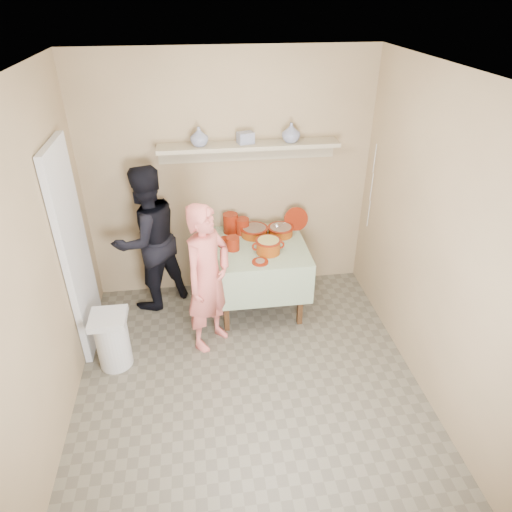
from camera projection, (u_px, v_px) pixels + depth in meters
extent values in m
plane|color=#655E4F|center=(251.00, 395.00, 3.97)|extent=(3.50, 3.50, 0.00)
cube|color=silver|center=(75.00, 253.00, 4.09)|extent=(0.06, 0.70, 2.00)
cylinder|color=maroon|center=(231.00, 223.00, 4.88)|extent=(0.16, 0.16, 0.21)
cylinder|color=maroon|center=(242.00, 226.00, 4.86)|extent=(0.14, 0.14, 0.17)
cylinder|color=maroon|center=(233.00, 243.00, 4.58)|extent=(0.14, 0.14, 0.14)
cylinder|color=maroon|center=(226.00, 242.00, 4.68)|extent=(0.18, 0.18, 0.05)
cylinder|color=maroon|center=(296.00, 219.00, 4.93)|extent=(0.26, 0.08, 0.26)
imported|color=navy|center=(291.00, 133.00, 4.47)|extent=(0.20, 0.20, 0.19)
imported|color=navy|center=(199.00, 137.00, 4.37)|extent=(0.24, 0.24, 0.18)
cube|color=navy|center=(245.00, 138.00, 4.46)|extent=(0.18, 0.15, 0.11)
imported|color=#DB665E|center=(208.00, 279.00, 4.19)|extent=(0.63, 0.64, 1.48)
imported|color=black|center=(148.00, 239.00, 4.73)|extent=(0.98, 0.94, 1.59)
cube|color=tan|center=(229.00, 180.00, 4.79)|extent=(3.00, 0.02, 2.60)
cube|color=tan|center=(305.00, 506.00, 1.80)|extent=(3.00, 0.02, 2.60)
cube|color=tan|center=(31.00, 285.00, 3.12)|extent=(0.02, 3.50, 2.60)
cube|color=tan|center=(446.00, 254.00, 3.47)|extent=(0.02, 3.50, 2.60)
cube|color=silver|center=(248.00, 77.00, 2.62)|extent=(3.00, 3.50, 0.02)
cube|color=#4C2D16|center=(226.00, 302.00, 4.53)|extent=(0.05, 0.05, 0.71)
cube|color=#4C2D16|center=(301.00, 295.00, 4.62)|extent=(0.05, 0.05, 0.71)
cube|color=#4C2D16|center=(221.00, 262.00, 5.18)|extent=(0.05, 0.05, 0.71)
cube|color=#4C2D16|center=(286.00, 257.00, 5.27)|extent=(0.05, 0.05, 0.71)
cube|color=#4C2D16|center=(259.00, 247.00, 4.71)|extent=(0.90, 0.90, 0.04)
cube|color=#29591E|center=(259.00, 245.00, 4.69)|extent=(0.96, 0.96, 0.01)
cube|color=#29591E|center=(266.00, 289.00, 4.40)|extent=(0.96, 0.01, 0.44)
cube|color=#29591E|center=(253.00, 241.00, 5.21)|extent=(0.96, 0.01, 0.44)
cube|color=#29591E|center=(213.00, 266.00, 4.75)|extent=(0.01, 0.96, 0.44)
cube|color=#29591E|center=(303.00, 260.00, 4.86)|extent=(0.01, 0.96, 0.44)
cylinder|color=#752A05|center=(254.00, 232.00, 4.84)|extent=(0.28, 0.28, 0.09)
cylinder|color=maroon|center=(254.00, 228.00, 4.82)|extent=(0.30, 0.30, 0.01)
cylinder|color=brown|center=(254.00, 230.00, 4.82)|extent=(0.25, 0.25, 0.05)
cylinder|color=#752A05|center=(281.00, 231.00, 4.85)|extent=(0.26, 0.26, 0.09)
cylinder|color=maroon|center=(281.00, 228.00, 4.83)|extent=(0.28, 0.28, 0.01)
cylinder|color=#8C6B54|center=(281.00, 229.00, 4.84)|extent=(0.23, 0.23, 0.05)
cylinder|color=silver|center=(283.00, 225.00, 4.69)|extent=(0.01, 0.22, 0.16)
sphere|color=silver|center=(277.00, 226.00, 4.82)|extent=(0.07, 0.07, 0.07)
cylinder|color=#752A05|center=(268.00, 246.00, 4.52)|extent=(0.24, 0.24, 0.14)
cylinder|color=maroon|center=(268.00, 241.00, 4.49)|extent=(0.25, 0.25, 0.01)
cylinder|color=tan|center=(268.00, 242.00, 4.50)|extent=(0.21, 0.21, 0.05)
torus|color=maroon|center=(256.00, 247.00, 4.50)|extent=(0.09, 0.02, 0.09)
torus|color=maroon|center=(280.00, 245.00, 4.53)|extent=(0.09, 0.02, 0.09)
cylinder|color=maroon|center=(260.00, 262.00, 4.39)|extent=(0.16, 0.16, 0.02)
cylinder|color=#8C6B54|center=(260.00, 261.00, 4.38)|extent=(0.09, 0.09, 0.01)
cube|color=tan|center=(249.00, 146.00, 4.49)|extent=(1.80, 0.25, 0.04)
cube|color=tan|center=(248.00, 152.00, 4.64)|extent=(1.80, 0.02, 0.18)
cylinder|color=silver|center=(113.00, 343.00, 4.17)|extent=(0.30, 0.30, 0.50)
cube|color=silver|center=(108.00, 319.00, 4.02)|extent=(0.32, 0.32, 0.06)
cylinder|color=silver|center=(375.00, 158.00, 4.61)|extent=(0.01, 0.01, 0.30)
cylinder|color=silver|center=(372.00, 187.00, 4.75)|extent=(0.01, 0.01, 0.30)
cylinder|color=silver|center=(369.00, 214.00, 4.89)|extent=(0.01, 0.01, 0.30)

